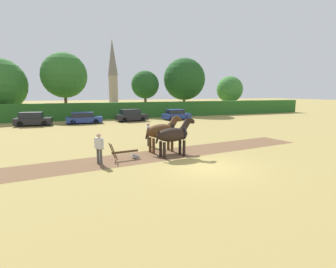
{
  "coord_description": "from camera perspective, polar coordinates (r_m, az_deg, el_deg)",
  "views": [
    {
      "loc": [
        -6.83,
        -11.53,
        3.85
      ],
      "look_at": [
        -0.42,
        4.39,
        1.1
      ],
      "focal_mm": 28.0,
      "sensor_mm": 36.0,
      "label": 1
    }
  ],
  "objects": [
    {
      "name": "ground_plane",
      "position": [
        13.95,
        8.43,
        -7.03
      ],
      "size": [
        240.0,
        240.0,
        0.0
      ],
      "primitive_type": "plane",
      "color": "#998447"
    },
    {
      "name": "plowed_furrow_strip",
      "position": [
        14.98,
        -15.59,
        -6.13
      ],
      "size": [
        29.86,
        6.32,
        0.01
      ],
      "primitive_type": "cube",
      "rotation": [
        0.0,
        0.0,
        0.12
      ],
      "color": "brown",
      "rests_on": "ground"
    },
    {
      "name": "hedgerow",
      "position": [
        39.14,
        -11.87,
        5.0
      ],
      "size": [
        69.85,
        1.29,
        2.35
      ],
      "primitive_type": "cube",
      "color": "#286023",
      "rests_on": "ground"
    },
    {
      "name": "tree_center",
      "position": [
        42.69,
        -21.66,
        11.77
      ],
      "size": [
        6.65,
        6.65,
        9.64
      ],
      "color": "brown",
      "rests_on": "ground"
    },
    {
      "name": "tree_center_right",
      "position": [
        44.17,
        -4.99,
        10.62
      ],
      "size": [
        4.57,
        4.57,
        7.35
      ],
      "color": "brown",
      "rests_on": "ground"
    },
    {
      "name": "tree_right",
      "position": [
        46.88,
        3.56,
        11.81
      ],
      "size": [
        7.25,
        7.25,
        9.7
      ],
      "color": "brown",
      "rests_on": "ground"
    },
    {
      "name": "tree_far_right",
      "position": [
        53.04,
        13.29,
        9.42
      ],
      "size": [
        5.06,
        5.06,
        6.9
      ],
      "color": "#423323",
      "rests_on": "ground"
    },
    {
      "name": "church_spire",
      "position": [
        84.64,
        -11.93,
        13.35
      ],
      "size": [
        3.06,
        3.06,
        19.84
      ],
      "color": "gray",
      "rests_on": "ground"
    },
    {
      "name": "draft_horse_lead_left",
      "position": [
        15.67,
        1.35,
        -0.15
      ],
      "size": [
        2.78,
        1.1,
        2.38
      ],
      "rotation": [
        0.0,
        0.0,
        0.12
      ],
      "color": "black",
      "rests_on": "ground"
    },
    {
      "name": "draft_horse_lead_right",
      "position": [
        16.94,
        -1.18,
        0.69
      ],
      "size": [
        2.73,
        1.18,
        2.38
      ],
      "rotation": [
        0.0,
        0.0,
        0.12
      ],
      "color": "#513319",
      "rests_on": "ground"
    },
    {
      "name": "plow",
      "position": [
        15.41,
        -8.84,
        -4.24
      ],
      "size": [
        1.8,
        0.54,
        1.13
      ],
      "rotation": [
        0.0,
        0.0,
        0.12
      ],
      "color": "#4C331E",
      "rests_on": "ground"
    },
    {
      "name": "farmer_at_plow",
      "position": [
        14.55,
        -14.77,
        -2.61
      ],
      "size": [
        0.46,
        0.56,
        1.68
      ],
      "rotation": [
        0.0,
        0.0,
        0.64
      ],
      "color": "#4C4C4C",
      "rests_on": "ground"
    },
    {
      "name": "farmer_beside_team",
      "position": [
        18.92,
        -4.34,
        0.31
      ],
      "size": [
        0.31,
        0.65,
        1.66
      ],
      "rotation": [
        0.0,
        0.0,
        -0.24
      ],
      "color": "#38332D",
      "rests_on": "ground"
    },
    {
      "name": "parked_car_far_left",
      "position": [
        33.98,
        -27.36,
        2.86
      ],
      "size": [
        4.11,
        2.15,
        1.58
      ],
      "rotation": [
        0.0,
        0.0,
        -0.1
      ],
      "color": "black",
      "rests_on": "ground"
    },
    {
      "name": "parked_car_left",
      "position": [
        34.0,
        -17.89,
        3.33
      ],
      "size": [
        4.33,
        1.94,
        1.42
      ],
      "rotation": [
        0.0,
        0.0,
        -0.04
      ],
      "color": "navy",
      "rests_on": "ground"
    },
    {
      "name": "parked_car_center_left",
      "position": [
        35.37,
        -8.01,
        4.01
      ],
      "size": [
        4.3,
        2.23,
        1.6
      ],
      "rotation": [
        0.0,
        0.0,
        0.1
      ],
      "color": "black",
      "rests_on": "ground"
    },
    {
      "name": "parked_car_center",
      "position": [
        37.05,
        1.75,
        4.23
      ],
      "size": [
        4.04,
        2.11,
        1.46
      ],
      "rotation": [
        0.0,
        0.0,
        0.1
      ],
      "color": "navy",
      "rests_on": "ground"
    }
  ]
}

